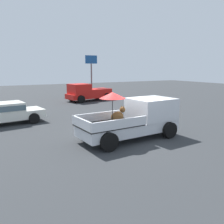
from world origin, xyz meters
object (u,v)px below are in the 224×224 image
object	(u,v)px
pickup_truck_main	(136,118)
pickup_truck_red	(88,92)
motel_sign	(91,68)
parked_sedan_near	(6,112)

from	to	relation	value
pickup_truck_main	pickup_truck_red	xyz separation A→B (m)	(3.02, 13.32, -0.09)
pickup_truck_main	pickup_truck_red	size ratio (longest dim) A/B	1.02
pickup_truck_red	motel_sign	bearing A→B (deg)	-133.07
parked_sedan_near	motel_sign	bearing A→B (deg)	35.55
parked_sedan_near	pickup_truck_main	bearing A→B (deg)	-56.83
parked_sedan_near	motel_sign	distance (m)	13.90
pickup_truck_main	parked_sedan_near	world-z (taller)	pickup_truck_main
pickup_truck_main	parked_sedan_near	distance (m)	8.19
parked_sedan_near	pickup_truck_red	bearing A→B (deg)	32.29
motel_sign	pickup_truck_main	bearing A→B (deg)	-106.05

